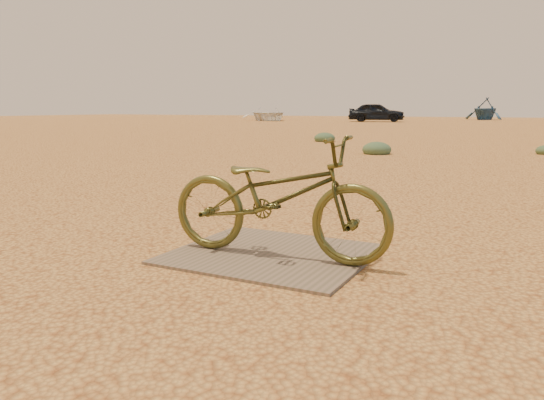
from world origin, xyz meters
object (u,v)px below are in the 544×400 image
at_px(plywood_board, 272,254).
at_px(car, 377,112).
at_px(bicycle, 277,197).
at_px(boat_near_left, 268,114).
at_px(boat_far_left, 485,109).

xyz_separation_m(plywood_board, car, (-10.10, 36.76, 0.71)).
distance_m(plywood_board, bicycle, 0.47).
bearing_deg(bicycle, plywood_board, 46.25).
bearing_deg(car, boat_near_left, 83.43).
relative_size(car, boat_near_left, 0.81).
relative_size(bicycle, car, 0.40).
xyz_separation_m(plywood_board, boat_near_left, (-19.11, 35.98, 0.53)).
distance_m(boat_near_left, boat_far_left, 19.29).
relative_size(plywood_board, boat_near_left, 0.27).
height_order(bicycle, car, car).
bearing_deg(boat_far_left, plywood_board, -66.91).
relative_size(boat_near_left, boat_far_left, 1.38).
distance_m(plywood_board, boat_far_left, 47.31).
height_order(bicycle, boat_near_left, boat_near_left).
bearing_deg(boat_far_left, boat_near_left, -125.56).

